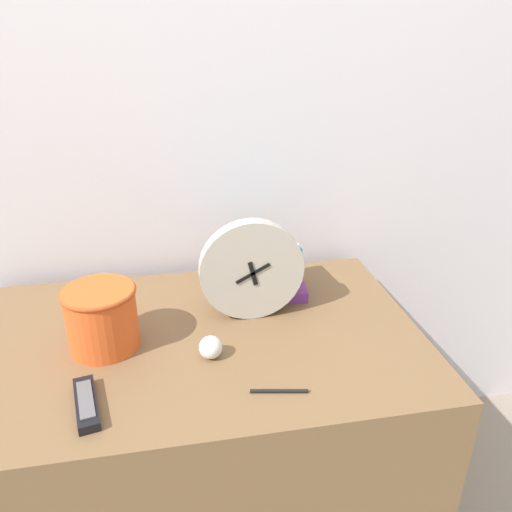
{
  "coord_description": "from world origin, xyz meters",
  "views": [
    {
      "loc": [
        -0.04,
        -0.69,
        1.41
      ],
      "look_at": [
        0.18,
        0.47,
        0.86
      ],
      "focal_mm": 35.0,
      "sensor_mm": 36.0,
      "label": 1
    }
  ],
  "objects": [
    {
      "name": "book_stack",
      "position": [
        0.2,
        0.52,
        0.8
      ],
      "size": [
        0.26,
        0.18,
        0.16
      ],
      "color": "#7A3899",
      "rests_on": "desk"
    },
    {
      "name": "crumpled_paper_ball",
      "position": [
        0.03,
        0.26,
        0.74
      ],
      "size": [
        0.05,
        0.05,
        0.05
      ],
      "color": "white",
      "rests_on": "desk"
    },
    {
      "name": "tv_remote",
      "position": [
        -0.23,
        0.13,
        0.73
      ],
      "size": [
        0.07,
        0.16,
        0.02
      ],
      "color": "black",
      "rests_on": "desk"
    },
    {
      "name": "desk_clock",
      "position": [
        0.16,
        0.42,
        0.85
      ],
      "size": [
        0.26,
        0.04,
        0.26
      ],
      "color": "#B7B2A8",
      "rests_on": "desk"
    },
    {
      "name": "wall_back",
      "position": [
        0.0,
        0.77,
        1.2
      ],
      "size": [
        6.0,
        0.04,
        2.4
      ],
      "color": "silver",
      "rests_on": "ground_plane"
    },
    {
      "name": "pen",
      "position": [
        0.16,
        0.11,
        0.72
      ],
      "size": [
        0.12,
        0.03,
        0.01
      ],
      "color": "black",
      "rests_on": "desk"
    },
    {
      "name": "basket",
      "position": [
        -0.21,
        0.34,
        0.8
      ],
      "size": [
        0.17,
        0.17,
        0.15
      ],
      "color": "#E05623",
      "rests_on": "desk"
    },
    {
      "name": "desk",
      "position": [
        0.0,
        0.35,
        0.36
      ],
      "size": [
        1.12,
        0.7,
        0.72
      ],
      "color": "brown",
      "rests_on": "ground_plane"
    }
  ]
}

